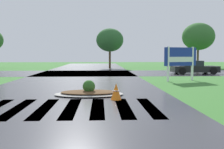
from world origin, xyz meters
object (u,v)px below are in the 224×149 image
at_px(car_white_sedan, 194,68).
at_px(estate_billboard, 181,58).
at_px(median_island, 89,92).
at_px(traffic_cone, 116,92).

bearing_deg(car_white_sedan, estate_billboard, -116.92).
bearing_deg(estate_billboard, car_white_sedan, -138.20).
xyz_separation_m(estate_billboard, median_island, (-6.06, -6.16, -1.43)).
relative_size(estate_billboard, traffic_cone, 3.70).
xyz_separation_m(estate_billboard, car_white_sedan, (3.36, 6.61, -0.99)).
relative_size(estate_billboard, median_island, 0.81).
bearing_deg(estate_billboard, median_island, 24.22).
height_order(estate_billboard, median_island, estate_billboard).
bearing_deg(median_island, traffic_cone, -47.11).
relative_size(estate_billboard, car_white_sedan, 0.59).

